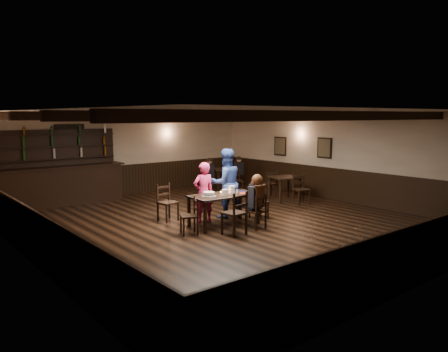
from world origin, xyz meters
TOP-DOWN VIEW (x-y plane):
  - ground at (0.00, 0.00)m, footprint 10.00×10.00m
  - room_shell at (0.01, 0.04)m, footprint 9.02×10.02m
  - dining_table at (-0.15, -0.21)m, footprint 1.69×0.92m
  - chair_near_left at (-0.48, -1.06)m, footprint 0.49×0.47m
  - chair_near_right at (0.24, -0.97)m, footprint 0.42×0.40m
  - chair_end_left at (-1.17, -0.34)m, footprint 0.48×0.49m
  - chair_end_right at (0.89, -0.21)m, footprint 0.46×0.48m
  - chair_far_pushed at (-0.95, 1.12)m, footprint 0.48×0.46m
  - woman_pink at (-0.35, 0.35)m, footprint 0.59×0.43m
  - man_blue at (0.43, 0.43)m, footprint 1.01×0.88m
  - seated_person at (0.24, -0.92)m, footprint 0.35×0.52m
  - cake at (-0.56, -0.16)m, footprint 0.33×0.33m
  - plate_stack_a at (-0.20, -0.30)m, footprint 0.15×0.15m
  - plate_stack_b at (0.10, -0.18)m, footprint 0.15×0.15m
  - tea_light at (-0.14, -0.07)m, footprint 0.05×0.05m
  - salt_shaker at (0.17, -0.30)m, footprint 0.04×0.04m
  - pepper_shaker at (0.22, -0.31)m, footprint 0.03×0.03m
  - drink_glass at (0.19, -0.11)m, footprint 0.07×0.07m
  - menu_red at (0.38, -0.35)m, footprint 0.39×0.32m
  - menu_blue at (0.39, -0.17)m, footprint 0.27×0.19m
  - bar_counter at (-2.44, 4.72)m, footprint 3.94×0.70m
  - back_table_a at (3.21, 0.99)m, footprint 1.02×1.02m
  - back_table_b at (3.00, 3.66)m, footprint 1.01×1.01m
  - bg_patron_left at (2.53, 3.90)m, footprint 0.26×0.36m
  - bg_patron_right at (3.77, 3.77)m, footprint 0.22×0.34m

SIDE VIEW (x-z plane):
  - ground at x=0.00m, z-range 0.00..0.00m
  - chair_end_left at x=-1.17m, z-range 0.07..0.89m
  - chair_near_right at x=0.24m, z-range 0.07..0.89m
  - chair_end_right at x=0.89m, z-range 0.07..0.95m
  - chair_far_pushed at x=-0.95m, z-range 0.08..1.00m
  - chair_near_left at x=-0.48m, z-range 0.08..1.05m
  - back_table_b at x=3.00m, z-range 0.27..1.02m
  - back_table_a at x=3.21m, z-range 0.28..1.03m
  - dining_table at x=-0.15m, z-range 0.30..1.05m
  - bar_counter at x=-2.44m, z-range -0.37..1.83m
  - woman_pink at x=-0.35m, z-range 0.00..1.49m
  - menu_red at x=0.38m, z-range 0.75..0.76m
  - menu_blue at x=0.39m, z-range 0.75..0.76m
  - tea_light at x=-0.14m, z-range 0.75..0.81m
  - pepper_shaker at x=0.22m, z-range 0.75..0.83m
  - cake at x=-0.56m, z-range 0.75..0.85m
  - bg_patron_right at x=3.77m, z-range 0.46..1.13m
  - salt_shaker at x=0.17m, z-range 0.75..0.85m
  - drink_glass at x=0.19m, z-range 0.75..0.86m
  - bg_patron_left at x=2.53m, z-range 0.46..1.15m
  - plate_stack_a at x=-0.20m, z-range 0.75..0.89m
  - seated_person at x=0.24m, z-range 0.42..1.26m
  - plate_stack_b at x=0.10m, z-range 0.75..0.93m
  - man_blue at x=0.43m, z-range 0.00..1.78m
  - room_shell at x=0.01m, z-range 0.39..3.10m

